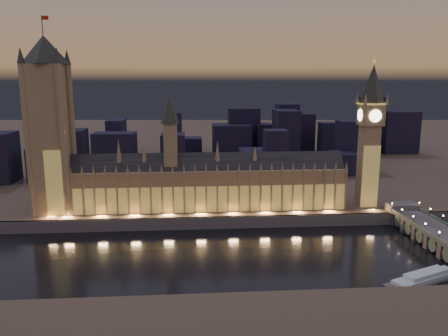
{
  "coord_description": "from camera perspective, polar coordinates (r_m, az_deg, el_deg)",
  "views": [
    {
      "loc": [
        -16.3,
        -234.0,
        95.95
      ],
      "look_at": [
        5.0,
        55.0,
        38.0
      ],
      "focal_mm": 35.0,
      "sensor_mm": 36.0,
      "label": 1
    }
  ],
  "objects": [
    {
      "name": "ground_plane",
      "position": [
        253.44,
        -0.22,
        -10.94
      ],
      "size": [
        2000.0,
        2000.0,
        0.0
      ],
      "primitive_type": "plane",
      "color": "black",
      "rests_on": "ground"
    },
    {
      "name": "north_bank",
      "position": [
        759.76,
        -2.96,
        4.34
      ],
      "size": [
        2000.0,
        960.0,
        8.0
      ],
      "primitive_type": "cube",
      "color": "#4C372E",
      "rests_on": "ground"
    },
    {
      "name": "embankment_wall",
      "position": [
        290.43,
        -0.79,
        -7.15
      ],
      "size": [
        2000.0,
        2.5,
        8.0
      ],
      "primitive_type": "cube",
      "color": "#574159",
      "rests_on": "ground"
    },
    {
      "name": "palace_of_westminster",
      "position": [
        303.85,
        -3.28,
        -1.95
      ],
      "size": [
        202.0,
        21.31,
        78.0
      ],
      "color": "#947E55",
      "rests_on": "north_bank"
    },
    {
      "name": "victoria_tower",
      "position": [
        311.33,
        -21.85,
        6.08
      ],
      "size": [
        31.68,
        31.68,
        128.59
      ],
      "color": "#947E55",
      "rests_on": "north_bank"
    },
    {
      "name": "elizabeth_tower",
      "position": [
        322.29,
        18.58,
        5.53
      ],
      "size": [
        18.0,
        18.0,
        105.56
      ],
      "color": "#947E55",
      "rests_on": "north_bank"
    },
    {
      "name": "westminster_bridge",
      "position": [
        285.96,
        26.42,
        -8.26
      ],
      "size": [
        19.99,
        113.0,
        15.9
      ],
      "color": "#574159",
      "rests_on": "ground"
    },
    {
      "name": "river_boat",
      "position": [
        241.42,
        24.84,
        -12.81
      ],
      "size": [
        47.21,
        28.08,
        4.5
      ],
      "color": "#574159",
      "rests_on": "ground"
    },
    {
      "name": "city_backdrop",
      "position": [
        488.23,
        2.2,
        3.63
      ],
      "size": [
        473.48,
        215.63,
        77.25
      ],
      "color": "black",
      "rests_on": "north_bank"
    }
  ]
}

